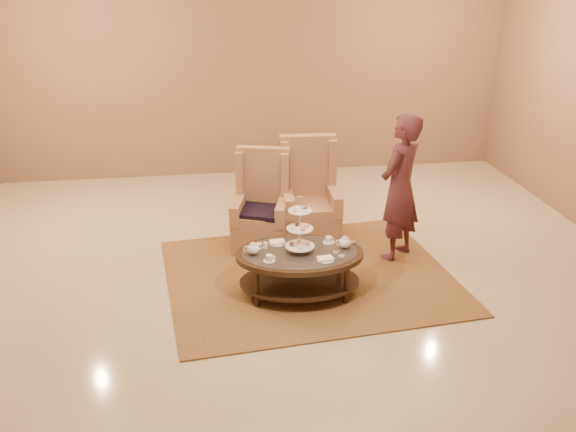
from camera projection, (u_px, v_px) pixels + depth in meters
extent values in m
plane|color=beige|center=(292.00, 287.00, 6.93)|extent=(8.00, 8.00, 0.00)
cube|color=silver|center=(292.00, 287.00, 6.93)|extent=(8.00, 8.00, 0.02)
cube|color=#8F694E|center=(254.00, 64.00, 9.92)|extent=(8.00, 0.04, 3.50)
cube|color=olive|center=(309.00, 276.00, 7.16)|extent=(3.33, 2.87, 0.02)
cylinder|color=black|center=(257.00, 288.00, 6.46)|extent=(0.06, 0.06, 0.44)
cylinder|color=black|center=(346.00, 285.00, 6.53)|extent=(0.06, 0.06, 0.44)
cylinder|color=black|center=(255.00, 267.00, 6.91)|extent=(0.06, 0.06, 0.44)
cylinder|color=black|center=(339.00, 264.00, 6.97)|extent=(0.06, 0.06, 0.44)
cylinder|color=silver|center=(300.00, 227.00, 6.51)|extent=(0.01, 0.01, 0.54)
torus|color=silver|center=(300.00, 203.00, 6.40)|extent=(0.14, 0.02, 0.14)
cylinder|color=silver|center=(300.00, 246.00, 6.59)|extent=(0.32, 0.32, 0.01)
cylinder|color=silver|center=(300.00, 228.00, 6.51)|extent=(0.29, 0.29, 0.01)
cylinder|color=silver|center=(300.00, 211.00, 6.44)|extent=(0.26, 0.26, 0.01)
cylinder|color=#DE7972|center=(308.00, 244.00, 6.58)|extent=(0.05, 0.05, 0.03)
cylinder|color=#DFB46F|center=(299.00, 241.00, 6.66)|extent=(0.05, 0.05, 0.03)
cylinder|color=brown|center=(292.00, 244.00, 6.57)|extent=(0.05, 0.05, 0.03)
cylinder|color=white|center=(301.00, 247.00, 6.50)|extent=(0.05, 0.05, 0.03)
ellipsoid|color=#DFB46F|center=(307.00, 225.00, 6.53)|extent=(0.05, 0.05, 0.03)
ellipsoid|color=brown|center=(297.00, 224.00, 6.57)|extent=(0.05, 0.05, 0.03)
ellipsoid|color=white|center=(293.00, 228.00, 6.48)|extent=(0.05, 0.05, 0.03)
ellipsoid|color=#DE7972|center=(303.00, 229.00, 6.44)|extent=(0.05, 0.05, 0.03)
cube|color=brown|center=(305.00, 208.00, 6.47)|extent=(0.05, 0.04, 0.02)
cube|color=white|center=(296.00, 207.00, 6.48)|extent=(0.05, 0.04, 0.02)
cube|color=#DE7972|center=(295.00, 211.00, 6.39)|extent=(0.05, 0.04, 0.02)
cube|color=#DFB46F|center=(304.00, 211.00, 6.38)|extent=(0.05, 0.04, 0.02)
ellipsoid|color=silver|center=(253.00, 249.00, 6.53)|extent=(0.14, 0.14, 0.10)
cylinder|color=silver|center=(253.00, 244.00, 6.51)|extent=(0.06, 0.06, 0.01)
sphere|color=silver|center=(253.00, 243.00, 6.51)|extent=(0.02, 0.02, 0.02)
cone|color=silver|center=(261.00, 248.00, 6.54)|extent=(0.08, 0.03, 0.06)
torus|color=silver|center=(247.00, 249.00, 6.53)|extent=(0.07, 0.02, 0.07)
ellipsoid|color=silver|center=(345.00, 243.00, 6.67)|extent=(0.14, 0.14, 0.10)
cylinder|color=silver|center=(345.00, 238.00, 6.65)|extent=(0.06, 0.06, 0.01)
sphere|color=silver|center=(345.00, 237.00, 6.65)|extent=(0.02, 0.02, 0.02)
cone|color=silver|center=(353.00, 242.00, 6.68)|extent=(0.08, 0.03, 0.06)
torus|color=silver|center=(339.00, 243.00, 6.67)|extent=(0.07, 0.02, 0.07)
cylinder|color=silver|center=(269.00, 261.00, 6.41)|extent=(0.13, 0.13, 0.01)
cylinder|color=silver|center=(269.00, 258.00, 6.39)|extent=(0.07, 0.07, 0.06)
torus|color=silver|center=(273.00, 258.00, 6.40)|extent=(0.04, 0.01, 0.04)
cylinder|color=silver|center=(329.00, 242.00, 6.81)|extent=(0.13, 0.13, 0.01)
cylinder|color=silver|center=(329.00, 239.00, 6.80)|extent=(0.07, 0.07, 0.06)
torus|color=silver|center=(332.00, 239.00, 6.80)|extent=(0.04, 0.01, 0.04)
cylinder|color=silver|center=(277.00, 243.00, 6.79)|extent=(0.19, 0.19, 0.01)
cube|color=#EFE8CA|center=(277.00, 242.00, 6.79)|extent=(0.17, 0.13, 0.02)
cylinder|color=silver|center=(326.00, 260.00, 6.43)|extent=(0.19, 0.19, 0.01)
cube|color=#EFE8CA|center=(326.00, 258.00, 6.42)|extent=(0.17, 0.13, 0.02)
cylinder|color=silver|center=(265.00, 245.00, 6.67)|extent=(0.05, 0.05, 0.07)
cylinder|color=silver|center=(342.00, 256.00, 6.50)|extent=(0.06, 0.06, 0.02)
cylinder|color=#DE7972|center=(342.00, 255.00, 6.49)|extent=(0.05, 0.05, 0.01)
cylinder|color=silver|center=(336.00, 252.00, 6.59)|extent=(0.06, 0.06, 0.02)
cylinder|color=brown|center=(336.00, 251.00, 6.58)|extent=(0.05, 0.05, 0.01)
cylinder|color=silver|center=(259.00, 244.00, 6.76)|extent=(0.06, 0.06, 0.02)
cylinder|color=white|center=(259.00, 243.00, 6.75)|extent=(0.05, 0.05, 0.01)
cube|color=tan|center=(261.00, 232.00, 7.82)|extent=(0.78, 0.78, 0.39)
cube|color=tan|center=(260.00, 216.00, 7.68)|extent=(0.67, 0.67, 0.09)
cube|color=tan|center=(264.00, 194.00, 7.91)|extent=(0.65, 0.29, 1.19)
cube|color=tan|center=(240.00, 173.00, 7.80)|extent=(0.14, 0.22, 0.55)
cube|color=tan|center=(285.00, 174.00, 7.74)|extent=(0.14, 0.22, 0.55)
cube|color=tan|center=(238.00, 209.00, 7.68)|extent=(0.25, 0.59, 0.24)
cube|color=tan|center=(282.00, 211.00, 7.63)|extent=(0.25, 0.59, 0.24)
cube|color=black|center=(260.00, 212.00, 7.63)|extent=(0.64, 0.62, 0.06)
cube|color=tan|center=(310.00, 225.00, 7.99)|extent=(0.72, 0.72, 0.41)
cube|color=tan|center=(311.00, 207.00, 7.85)|extent=(0.61, 0.61, 0.10)
cube|color=tan|center=(307.00, 184.00, 8.09)|extent=(0.70, 0.17, 1.28)
cube|color=tan|center=(284.00, 164.00, 7.91)|extent=(0.11, 0.22, 0.59)
cube|color=tan|center=(332.00, 162.00, 7.97)|extent=(0.11, 0.22, 0.59)
cube|color=tan|center=(288.00, 202.00, 7.79)|extent=(0.14, 0.63, 0.26)
cube|color=tan|center=(334.00, 200.00, 7.85)|extent=(0.14, 0.63, 0.26)
imported|color=#51222A|center=(400.00, 188.00, 7.31)|extent=(0.75, 0.74, 1.74)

